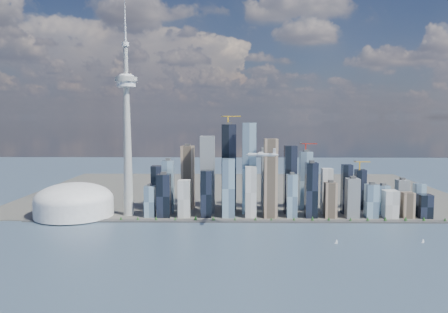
{
  "coord_description": "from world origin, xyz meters",
  "views": [
    {
      "loc": [
        -32.38,
        -812.06,
        258.17
      ],
      "look_at": [
        -49.18,
        260.0,
        162.02
      ],
      "focal_mm": 35.0,
      "sensor_mm": 36.0,
      "label": 1
    }
  ],
  "objects_px": {
    "sailboat_east": "(423,241)",
    "sailboat_west": "(336,242)",
    "airplane": "(262,154)",
    "needle_tower": "(127,126)",
    "dome_stadium": "(74,202)"
  },
  "relations": [
    {
      "from": "airplane",
      "to": "sailboat_east",
      "type": "xyz_separation_m",
      "value": [
        327.24,
        -82.98,
        -173.08
      ]
    },
    {
      "from": "airplane",
      "to": "sailboat_east",
      "type": "height_order",
      "value": "airplane"
    },
    {
      "from": "needle_tower",
      "to": "sailboat_west",
      "type": "distance_m",
      "value": 590.04
    },
    {
      "from": "airplane",
      "to": "sailboat_west",
      "type": "xyz_separation_m",
      "value": [
        147.13,
        -91.06,
        -173.1
      ]
    },
    {
      "from": "sailboat_east",
      "to": "sailboat_west",
      "type": "bearing_deg",
      "value": 168.05
    },
    {
      "from": "airplane",
      "to": "sailboat_west",
      "type": "distance_m",
      "value": 244.75
    },
    {
      "from": "needle_tower",
      "to": "sailboat_west",
      "type": "relative_size",
      "value": 57.11
    },
    {
      "from": "dome_stadium",
      "to": "sailboat_east",
      "type": "xyz_separation_m",
      "value": [
        804.9,
        -224.72,
        -36.33
      ]
    },
    {
      "from": "dome_stadium",
      "to": "airplane",
      "type": "bearing_deg",
      "value": -16.53
    },
    {
      "from": "airplane",
      "to": "needle_tower",
      "type": "bearing_deg",
      "value": 162.21
    },
    {
      "from": "sailboat_west",
      "to": "sailboat_east",
      "type": "bearing_deg",
      "value": 0.34
    },
    {
      "from": "dome_stadium",
      "to": "sailboat_east",
      "type": "bearing_deg",
      "value": -15.6
    },
    {
      "from": "sailboat_west",
      "to": "sailboat_east",
      "type": "relative_size",
      "value": 0.99
    },
    {
      "from": "sailboat_west",
      "to": "sailboat_east",
      "type": "distance_m",
      "value": 180.29
    },
    {
      "from": "dome_stadium",
      "to": "sailboat_west",
      "type": "height_order",
      "value": "dome_stadium"
    }
  ]
}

